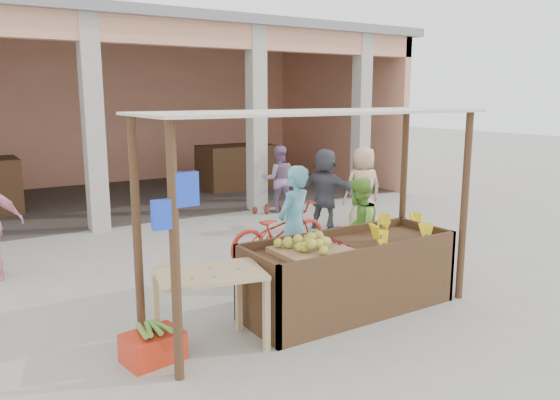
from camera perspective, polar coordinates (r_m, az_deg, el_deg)
ground at (r=6.49m, az=3.62°, el=-12.24°), size 60.00×60.00×0.00m
market_building at (r=14.20m, az=-18.12°, el=10.97°), size 14.40×6.40×4.20m
fruit_stall at (r=6.64m, az=7.19°, el=-8.09°), size 2.60×0.95×0.80m
stall_awning at (r=6.04m, az=3.40°, el=5.44°), size 4.09×1.35×2.39m
banana_heap at (r=7.04m, az=12.27°, el=-2.83°), size 1.21×0.66×0.22m
melon_tray at (r=6.12m, az=3.38°, el=-4.77°), size 0.80×0.70×0.21m
berry_heap at (r=6.37m, az=5.31°, el=-4.41°), size 0.46×0.37×0.14m
side_table at (r=5.51m, az=-7.27°, el=-8.83°), size 1.16×0.90×0.84m
papaya_pile at (r=5.44m, az=-7.33°, el=-6.52°), size 0.65×0.37×0.18m
red_crate at (r=5.63m, az=-13.14°, el=-14.70°), size 0.60×0.48×0.28m
plantain_bundle at (r=5.56m, az=-13.23°, el=-12.96°), size 0.45×0.31×0.09m
produce_sacks at (r=12.01m, az=-1.37°, el=0.14°), size 1.02×0.77×0.62m
vendor_blue at (r=7.25m, az=1.46°, el=-2.43°), size 0.80×0.72×1.76m
vendor_green at (r=7.63m, az=8.19°, el=-2.78°), size 0.85×0.74×1.52m
motorcycle at (r=8.46m, az=-0.13°, el=-3.22°), size 0.80×1.91×0.97m
shopper_c at (r=10.52m, az=8.66°, el=1.67°), size 0.94×0.70×1.77m
shopper_d at (r=10.49m, az=4.74°, el=1.38°), size 1.14×1.65×1.65m
shopper_f at (r=12.00m, az=-0.15°, el=2.53°), size 0.90×0.72×1.61m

